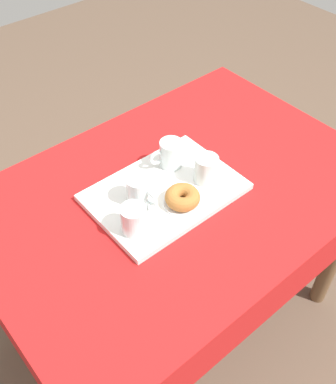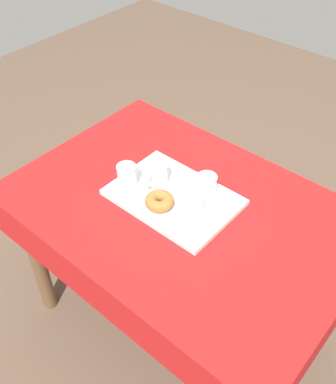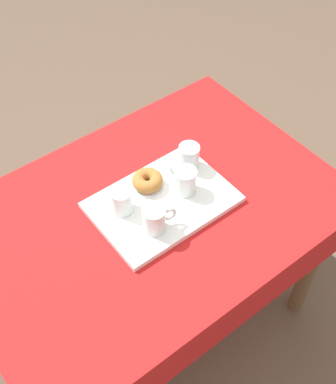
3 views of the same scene
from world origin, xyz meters
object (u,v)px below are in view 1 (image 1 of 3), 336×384
(dining_table, at_px, (178,211))
(tea_mug_right, at_px, (171,154))
(donut_plate_left, at_px, (182,203))
(serving_tray, at_px, (165,192))
(tea_mug_left, at_px, (140,191))
(water_glass_near, at_px, (206,170))
(water_glass_far, at_px, (134,221))
(sugar_donut_left, at_px, (182,197))

(dining_table, distance_m, tea_mug_right, 0.19)
(donut_plate_left, bearing_deg, serving_tray, 90.94)
(tea_mug_left, distance_m, water_glass_near, 0.22)
(serving_tray, relative_size, water_glass_far, 5.09)
(sugar_donut_left, bearing_deg, dining_table, 57.02)
(tea_mug_right, bearing_deg, sugar_donut_left, -119.00)
(dining_table, height_order, water_glass_near, water_glass_near)
(serving_tray, relative_size, donut_plate_left, 4.10)
(serving_tray, bearing_deg, sugar_donut_left, -89.06)
(water_glass_far, distance_m, donut_plate_left, 0.17)
(water_glass_near, relative_size, sugar_donut_left, 0.85)
(dining_table, distance_m, water_glass_near, 0.19)
(tea_mug_right, bearing_deg, tea_mug_left, -158.93)
(dining_table, height_order, tea_mug_left, tea_mug_left)
(tea_mug_right, xyz_separation_m, donut_plate_left, (-0.09, -0.16, -0.04))
(sugar_donut_left, bearing_deg, tea_mug_left, 135.00)
(water_glass_far, bearing_deg, tea_mug_right, 29.66)
(water_glass_near, height_order, donut_plate_left, water_glass_near)
(tea_mug_right, height_order, water_glass_near, tea_mug_right)
(water_glass_near, bearing_deg, serving_tray, 159.00)
(dining_table, xyz_separation_m, tea_mug_left, (-0.14, 0.02, 0.17))
(tea_mug_right, relative_size, donut_plate_left, 1.00)
(tea_mug_right, relative_size, water_glass_near, 1.25)
(tea_mug_left, bearing_deg, water_glass_far, -135.88)
(tea_mug_left, bearing_deg, dining_table, -7.15)
(sugar_donut_left, bearing_deg, water_glass_near, 14.23)
(tea_mug_right, bearing_deg, donut_plate_left, -119.00)
(water_glass_far, bearing_deg, donut_plate_left, -3.52)
(water_glass_far, height_order, donut_plate_left, water_glass_far)
(serving_tray, height_order, water_glass_far, water_glass_far)
(water_glass_near, distance_m, donut_plate_left, 0.13)
(donut_plate_left, bearing_deg, tea_mug_left, 135.00)
(serving_tray, height_order, tea_mug_left, tea_mug_left)
(sugar_donut_left, bearing_deg, tea_mug_right, 61.00)
(serving_tray, distance_m, sugar_donut_left, 0.09)
(water_glass_far, bearing_deg, sugar_donut_left, -3.52)
(sugar_donut_left, bearing_deg, serving_tray, 90.94)
(tea_mug_left, relative_size, donut_plate_left, 1.01)
(dining_table, height_order, donut_plate_left, donut_plate_left)
(serving_tray, bearing_deg, dining_table, -9.37)
(tea_mug_left, xyz_separation_m, tea_mug_right, (0.18, 0.07, 0.00))
(tea_mug_right, distance_m, water_glass_near, 0.13)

